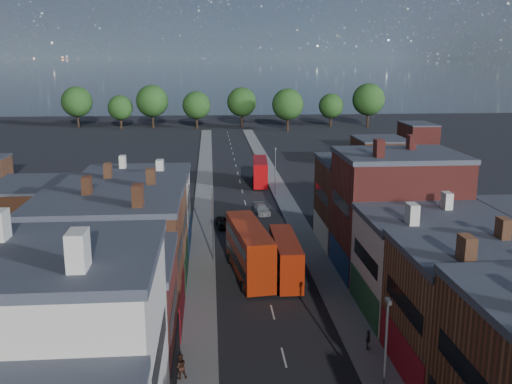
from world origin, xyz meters
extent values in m
cube|color=gray|center=(-6.50, 50.00, 0.06)|extent=(3.00, 200.00, 0.12)
cube|color=gray|center=(6.50, 50.00, 0.06)|extent=(3.00, 200.00, 0.12)
cube|color=maroon|center=(-14.00, 0.00, 6.46)|extent=(12.00, 80.00, 12.91)
cylinder|color=slate|center=(5.20, 0.00, 4.00)|extent=(0.16, 0.16, 8.00)
cube|color=slate|center=(5.20, 0.00, 8.00)|extent=(0.25, 0.70, 0.25)
cylinder|color=slate|center=(-5.20, 30.00, 4.00)|extent=(0.16, 0.16, 8.00)
cube|color=slate|center=(-5.20, 30.00, 8.00)|extent=(0.25, 0.70, 0.25)
cylinder|color=slate|center=(5.20, 60.00, 4.00)|extent=(0.16, 0.16, 8.00)
cube|color=slate|center=(5.20, 60.00, 8.00)|extent=(0.25, 0.70, 0.25)
cube|color=#A62509|center=(-1.50, 24.94, 2.92)|extent=(4.43, 12.86, 5.04)
cube|color=black|center=(-1.50, 24.94, 1.95)|extent=(4.36, 11.87, 1.03)
cube|color=black|center=(-1.50, 24.94, 4.12)|extent=(4.36, 11.87, 1.03)
cylinder|color=black|center=(-2.41, 20.76, 0.57)|extent=(0.49, 1.18, 1.15)
cylinder|color=black|center=(0.43, 21.12, 0.57)|extent=(0.49, 1.18, 1.15)
cylinder|color=black|center=(-3.43, 28.76, 0.57)|extent=(0.49, 1.18, 1.15)
cylinder|color=black|center=(-0.59, 29.12, 0.57)|extent=(0.49, 1.18, 1.15)
cube|color=#AA2309|center=(2.15, 23.76, 2.38)|extent=(2.35, 10.25, 4.10)
cube|color=black|center=(2.15, 23.76, 1.58)|extent=(2.41, 9.43, 0.84)
cube|color=black|center=(2.15, 23.76, 3.35)|extent=(2.41, 9.43, 0.84)
cylinder|color=black|center=(0.98, 20.48, 0.47)|extent=(0.28, 0.93, 0.93)
cylinder|color=black|center=(3.31, 20.48, 0.47)|extent=(0.28, 0.93, 0.93)
cylinder|color=black|center=(0.99, 27.04, 0.47)|extent=(0.28, 0.93, 0.93)
cylinder|color=black|center=(3.32, 27.04, 0.47)|extent=(0.28, 0.93, 0.93)
cube|color=#A5070A|center=(3.50, 68.89, 2.49)|extent=(3.16, 10.87, 4.29)
cube|color=black|center=(3.50, 68.89, 1.66)|extent=(3.16, 10.02, 0.88)
cube|color=black|center=(3.50, 68.89, 3.51)|extent=(3.16, 10.02, 0.88)
cylinder|color=black|center=(2.05, 65.55, 0.49)|extent=(0.36, 0.99, 0.98)
cylinder|color=black|center=(4.48, 65.38, 0.49)|extent=(0.36, 0.99, 0.98)
cylinder|color=black|center=(2.52, 72.40, 0.49)|extent=(0.36, 0.99, 0.98)
cylinder|color=black|center=(4.95, 72.23, 0.49)|extent=(0.36, 0.99, 0.98)
imported|color=black|center=(-3.45, 42.97, 0.67)|extent=(2.75, 5.03, 1.34)
imported|color=#BABABA|center=(2.04, 49.31, 0.68)|extent=(2.41, 4.86, 1.36)
imported|color=#44261B|center=(-7.70, 5.55, 1.05)|extent=(0.99, 0.70, 1.85)
imported|color=#625C54|center=(6.64, 8.52, 0.94)|extent=(0.77, 1.05, 1.63)
camera|label=1|loc=(-5.28, -31.08, 22.22)|focal=40.00mm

